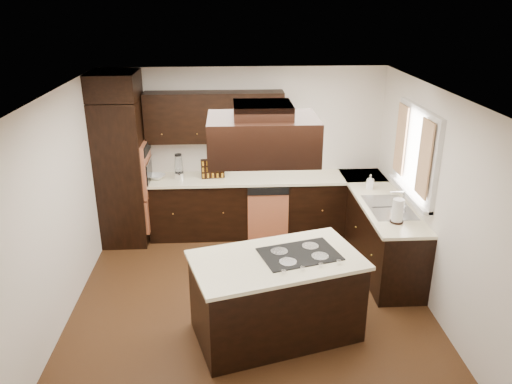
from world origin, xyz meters
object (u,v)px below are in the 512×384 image
range_hood (263,138)px  oven_column (123,173)px  spice_rack (213,169)px  island (276,298)px

range_hood → oven_column: bearing=129.7°
oven_column → spice_rack: 1.30m
oven_column → range_hood: range_hood is taller
oven_column → range_hood: bearing=-50.3°
island → range_hood: range_hood is taller
island → spice_rack: spice_rack is taller
island → spice_rack: bearing=90.0°
range_hood → spice_rack: (-0.58, 2.36, -1.10)m
island → range_hood: 1.73m
island → spice_rack: size_ratio=4.93×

